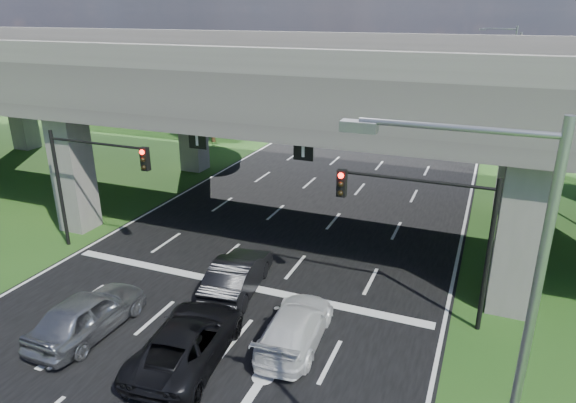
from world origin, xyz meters
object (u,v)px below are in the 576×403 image
Objects in this scene: signal_left at (90,172)px; streetlight_beyond at (506,72)px; car_silver at (88,314)px; car_white at (295,326)px; car_dark at (237,275)px; signal_right at (429,219)px; streetlight_near at (497,356)px; car_trailing at (188,341)px; streetlight_far at (505,96)px.

signal_left is 40.30m from streetlight_beyond.
car_silver is 1.02× the size of car_white.
signal_left is 1.23× the size of car_dark.
signal_right is at bearing 179.64° from car_dark.
car_white is (11.72, -3.39, -3.46)m from signal_left.
car_silver is at bearing 162.59° from streetlight_near.
streetlight_beyond is at bearing -109.35° from car_trailing.
signal_right is 1.00× the size of signal_left.
streetlight_beyond is 2.07× the size of car_white.
streetlight_beyond is (17.92, 36.06, 1.66)m from signal_left.
signal_left reaches higher than car_dark.
streetlight_beyond is (2.27, 36.06, 1.66)m from signal_right.
streetlight_far reaches higher than signal_right.
streetlight_far is at bearing -108.95° from car_white.
streetlight_beyond is at bearing 63.57° from signal_left.
streetlight_near is 2.07× the size of car_white.
streetlight_near is at bearing -90.00° from streetlight_far.
car_silver is 0.89× the size of car_trailing.
car_white is at bearing -16.12° from signal_left.
streetlight_far is 16.00m from streetlight_beyond.
signal_left is 1.22× the size of car_silver.
signal_left is 0.60× the size of streetlight_far.
signal_left is 20.56m from streetlight_near.
streetlight_far is 2.07× the size of car_white.
streetlight_beyond reaches higher than car_silver.
car_dark reaches higher than car_trailing.
car_white is (7.32, 2.31, -0.14)m from car_silver.
streetlight_far reaches higher than car_dark.
streetlight_near reaches higher than car_silver.
signal_right is at bearing -147.86° from car_trailing.
car_trailing is (-3.06, -2.26, 0.06)m from car_white.
streetlight_near reaches higher than car_white.
signal_right is 13.04m from car_silver.
car_white is (-3.92, -3.39, -3.46)m from signal_right.
signal_right reaches higher than car_white.
streetlight_near is at bearing 129.26° from car_white.
streetlight_near is 1.00× the size of streetlight_beyond.
streetlight_far is at bearing -116.64° from car_trailing.
streetlight_beyond is at bearing -103.07° from car_white.
car_dark is at bearing -114.97° from streetlight_far.
streetlight_far is at bearing -90.00° from streetlight_beyond.
streetlight_far is (0.00, 30.00, 0.00)m from streetlight_near.
streetlight_near is at bearing 148.30° from car_trailing.
signal_left is 0.60× the size of streetlight_beyond.
car_dark is (3.74, 4.76, -0.03)m from car_silver.
car_silver is (-13.52, 4.24, -4.98)m from streetlight_near.
streetlight_far is at bearing -116.70° from car_silver.
signal_right is at bearing -96.47° from streetlight_far.
signal_right is 9.60m from car_trailing.
car_trailing is at bearing 32.29° from car_white.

